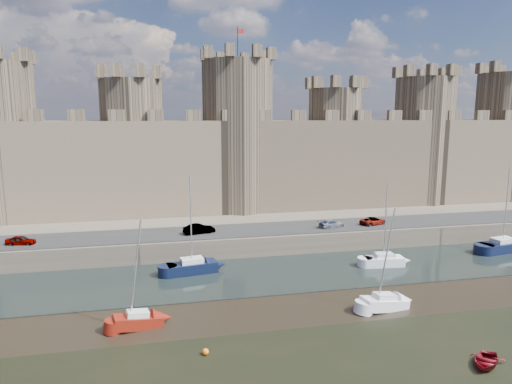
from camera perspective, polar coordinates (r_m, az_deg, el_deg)
water_channel at (r=50.90m, az=0.35°, el=-10.31°), size 160.00×12.00×0.08m
quay at (r=84.90m, az=-4.91°, el=-1.34°), size 160.00×60.00×2.50m
road at (r=59.53m, az=-1.73°, el=-4.80°), size 160.00×7.00×0.10m
castle at (r=71.59m, az=-4.31°, el=5.04°), size 108.50×11.00×29.00m
car_0 at (r=59.53m, az=-27.34°, el=-5.40°), size 3.43×1.84×1.11m
car_1 at (r=58.17m, az=-7.12°, el=-4.61°), size 4.14×2.26×1.29m
car_2 at (r=61.74m, az=9.43°, el=-3.94°), size 3.98×2.53×1.07m
car_3 at (r=64.50m, az=14.48°, el=-3.53°), size 4.25×2.85×1.08m
sailboat_1 at (r=51.57m, az=-8.00°, el=-9.18°), size 5.71×2.96×10.92m
sailboat_2 at (r=55.43m, az=15.68°, el=-8.17°), size 4.65×2.19×9.71m
sailboat_3 at (r=66.83m, az=28.44°, el=-5.89°), size 6.63×3.42×11.09m
sailboat_4 at (r=40.29m, az=-14.53°, el=-15.20°), size 4.20×2.32×9.27m
sailboat_5 at (r=43.97m, az=15.74°, el=-13.09°), size 4.57×2.34×9.41m
dinghy_4 at (r=37.71m, az=26.79°, el=-18.40°), size 3.89×3.88×0.66m
buoy_1 at (r=35.64m, az=-6.33°, el=-19.23°), size 0.50×0.50×0.50m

